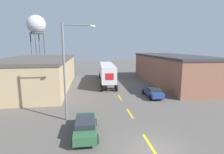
{
  "coord_description": "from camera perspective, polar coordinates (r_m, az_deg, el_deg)",
  "views": [
    {
      "loc": [
        -4.42,
        -10.63,
        7.19
      ],
      "look_at": [
        -0.68,
        16.37,
        2.44
      ],
      "focal_mm": 28.0,
      "sensor_mm": 36.0,
      "label": 1
    }
  ],
  "objects": [
    {
      "name": "warehouse_right",
      "position": [
        36.54,
        18.93,
        2.44
      ],
      "size": [
        8.62,
        22.55,
        5.56
      ],
      "color": "brown",
      "rests_on": "ground_plane"
    },
    {
      "name": "road_centerline",
      "position": [
        19.58,
        5.85,
        -11.69
      ],
      "size": [
        0.2,
        14.93,
        0.01
      ],
      "color": "gold",
      "rests_on": "ground_plane"
    },
    {
      "name": "warehouse_left",
      "position": [
        33.9,
        -22.93,
        1.36
      ],
      "size": [
        11.1,
        22.86,
        5.22
      ],
      "color": "tan",
      "rests_on": "ground_plane"
    },
    {
      "name": "water_tower",
      "position": [
        54.93,
        -23.47,
        15.19
      ],
      "size": [
        5.13,
        5.13,
        15.84
      ],
      "color": "#47474C",
      "rests_on": "ground_plane"
    },
    {
      "name": "ground_plane",
      "position": [
        13.58,
        13.46,
        -22.4
      ],
      "size": [
        160.0,
        160.0,
        0.0
      ],
      "primitive_type": "plane",
      "color": "#56514C"
    },
    {
      "name": "semi_truck",
      "position": [
        34.72,
        -1.81,
        1.94
      ],
      "size": [
        3.34,
        15.22,
        3.91
      ],
      "rotation": [
        0.0,
        0.0,
        -0.04
      ],
      "color": "black",
      "rests_on": "ground_plane"
    },
    {
      "name": "street_lamp",
      "position": [
        17.03,
        -14.23,
        3.45
      ],
      "size": [
        3.1,
        0.32,
        9.29
      ],
      "color": "slate",
      "rests_on": "ground_plane"
    },
    {
      "name": "parked_car_right_mid",
      "position": [
        26.02,
        13.06,
        -4.64
      ],
      "size": [
        1.94,
        4.77,
        1.43
      ],
      "color": "navy",
      "rests_on": "ground_plane"
    },
    {
      "name": "parked_car_left_near",
      "position": [
        15.03,
        -8.7,
        -15.51
      ],
      "size": [
        1.94,
        4.77,
        1.43
      ],
      "color": "#2D5B38",
      "rests_on": "ground_plane"
    }
  ]
}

